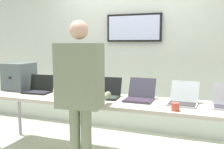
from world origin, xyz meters
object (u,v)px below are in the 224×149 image
(workbench, at_px, (105,103))
(laptop_station_3, at_px, (140,95))
(equipment_box, at_px, (19,76))
(coffee_mug, at_px, (175,107))
(laptop_station_1, at_px, (72,90))
(laptop_station_4, at_px, (183,99))
(person, at_px, (80,87))
(laptop_station_2, at_px, (106,93))
(laptop_station_0, at_px, (39,89))

(workbench, relative_size, laptop_station_3, 8.92)
(equipment_box, relative_size, coffee_mug, 4.70)
(equipment_box, bearing_deg, laptop_station_3, -1.54)
(equipment_box, bearing_deg, laptop_station_1, -3.83)
(laptop_station_4, relative_size, person, 0.23)
(person, bearing_deg, workbench, 88.76)
(laptop_station_1, bearing_deg, laptop_station_2, 1.33)
(workbench, xyz_separation_m, laptop_station_0, (-1.02, 0.05, 0.10))
(equipment_box, xyz_separation_m, person, (1.41, -0.76, 0.05))
(laptop_station_0, bearing_deg, laptop_station_3, 1.65)
(laptop_station_1, distance_m, person, 0.87)
(laptop_station_0, height_order, laptop_station_1, laptop_station_1)
(equipment_box, height_order, laptop_station_1, equipment_box)
(laptop_station_0, distance_m, coffee_mug, 1.92)
(workbench, height_order, equipment_box, equipment_box)
(laptop_station_1, relative_size, laptop_station_4, 0.97)
(equipment_box, bearing_deg, person, -28.41)
(laptop_station_0, xyz_separation_m, person, (1.00, -0.67, 0.19))
(laptop_station_4, bearing_deg, laptop_station_3, 177.32)
(laptop_station_2, relative_size, laptop_station_4, 1.02)
(laptop_station_2, xyz_separation_m, laptop_station_3, (0.45, 0.00, 0.00))
(laptop_station_1, bearing_deg, workbench, -8.78)
(workbench, relative_size, coffee_mug, 39.10)
(laptop_station_1, xyz_separation_m, laptop_station_2, (0.48, 0.01, -0.00))
(laptop_station_1, xyz_separation_m, person, (0.49, -0.70, 0.19))
(laptop_station_1, height_order, laptop_station_3, laptop_station_3)
(workbench, distance_m, coffee_mug, 0.92)
(laptop_station_0, relative_size, laptop_station_3, 1.03)
(workbench, relative_size, equipment_box, 8.33)
(laptop_station_0, distance_m, person, 1.22)
(laptop_station_2, xyz_separation_m, coffee_mug, (0.91, -0.34, -0.02))
(laptop_station_4, bearing_deg, laptop_station_1, 179.52)
(equipment_box, distance_m, laptop_station_4, 2.35)
(laptop_station_0, relative_size, coffee_mug, 4.51)
(laptop_station_4, bearing_deg, laptop_station_2, 178.61)
(laptop_station_4, bearing_deg, person, -143.97)
(laptop_station_2, bearing_deg, coffee_mug, -20.52)
(coffee_mug, bearing_deg, workbench, 164.13)
(workbench, relative_size, laptop_station_1, 8.98)
(laptop_station_1, bearing_deg, laptop_station_3, 0.73)
(laptop_station_2, distance_m, laptop_station_4, 0.96)
(person, distance_m, coffee_mug, 0.99)
(coffee_mug, bearing_deg, laptop_station_1, 166.67)
(laptop_station_1, relative_size, coffee_mug, 4.35)
(laptop_station_0, height_order, laptop_station_3, laptop_station_3)
(equipment_box, relative_size, person, 0.24)
(laptop_station_4, height_order, person, person)
(laptop_station_0, distance_m, laptop_station_2, 0.99)
(equipment_box, xyz_separation_m, laptop_station_1, (0.92, -0.06, -0.14))
(laptop_station_1, bearing_deg, laptop_station_0, -176.69)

